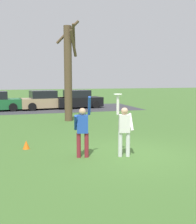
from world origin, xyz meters
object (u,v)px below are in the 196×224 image
at_px(bare_tree_tall, 68,71).
at_px(field_cone_orange, 26,145).
at_px(frisbee_disc, 118,94).
at_px(person_catcher, 124,128).
at_px(parked_car_black, 78,100).
at_px(parked_car_tan, 45,101).
at_px(person_defender, 83,128).

bearing_deg(bare_tree_tall, field_cone_orange, -113.81).
height_order(frisbee_disc, field_cone_orange, frisbee_disc).
relative_size(person_catcher, parked_car_black, 0.48).
bearing_deg(frisbee_disc, person_catcher, -12.61).
relative_size(parked_car_tan, bare_tree_tall, 0.69).
bearing_deg(frisbee_disc, bare_tree_tall, 90.56).
distance_m(person_catcher, person_defender, 1.39).
xyz_separation_m(person_catcher, parked_car_black, (1.89, 15.52, -0.25)).
distance_m(person_catcher, bare_tree_tall, 8.60).
bearing_deg(bare_tree_tall, person_catcher, -87.93).
relative_size(bare_tree_tall, field_cone_orange, 19.43).
bearing_deg(parked_car_black, parked_car_tan, 174.34).
height_order(parked_car_black, field_cone_orange, parked_car_black).
distance_m(parked_car_black, field_cone_orange, 14.45).
distance_m(frisbee_disc, bare_tree_tall, 8.34).
relative_size(frisbee_disc, parked_car_black, 0.06).
height_order(bare_tree_tall, field_cone_orange, bare_tree_tall).
bearing_deg(parked_car_black, frisbee_disc, -105.58).
bearing_deg(field_cone_orange, parked_car_black, 69.73).
bearing_deg(bare_tree_tall, parked_car_tan, 96.33).
relative_size(frisbee_disc, bare_tree_tall, 0.04).
relative_size(parked_car_tan, parked_car_black, 1.00).
bearing_deg(person_defender, person_catcher, 0.00).
relative_size(parked_car_black, bare_tree_tall, 0.69).
height_order(person_defender, parked_car_black, person_defender).
distance_m(parked_car_tan, bare_tree_tall, 7.49).
xyz_separation_m(parked_car_tan, bare_tree_tall, (0.78, -7.07, 2.36)).
bearing_deg(frisbee_disc, parked_car_black, 82.23).
xyz_separation_m(person_defender, field_cone_orange, (-1.76, 1.67, -0.82)).
height_order(parked_car_tan, parked_car_black, same).
bearing_deg(parked_car_black, person_catcher, -104.76).
xyz_separation_m(person_catcher, parked_car_tan, (-1.09, 15.40, -0.25)).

